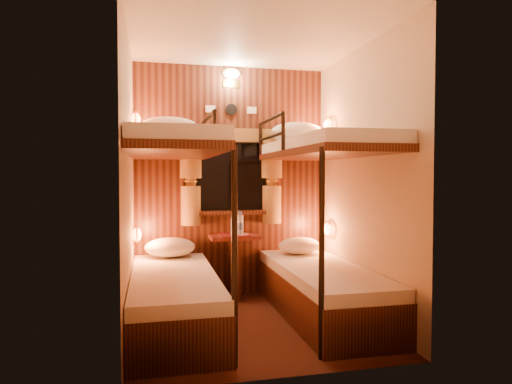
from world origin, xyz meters
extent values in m
plane|color=#3C1610|center=(0.00, 0.00, 0.00)|extent=(2.10, 2.10, 0.00)
plane|color=silver|center=(0.00, 0.00, 2.40)|extent=(2.10, 2.10, 0.00)
plane|color=#C6B293|center=(0.00, 1.05, 1.20)|extent=(2.40, 0.00, 2.40)
plane|color=#C6B293|center=(0.00, -1.05, 1.20)|extent=(2.40, 0.00, 2.40)
plane|color=#C6B293|center=(-1.00, 0.00, 1.20)|extent=(0.00, 2.40, 2.40)
plane|color=#C6B293|center=(1.00, 0.00, 1.20)|extent=(0.00, 2.40, 2.40)
cube|color=black|center=(0.00, 1.04, 1.20)|extent=(2.00, 0.03, 2.40)
cube|color=black|center=(-0.65, 0.07, 0.17)|extent=(0.70, 1.90, 0.35)
cube|color=silver|center=(-0.65, 0.07, 0.40)|extent=(0.68, 1.88, 0.10)
cube|color=black|center=(-0.65, 0.07, 1.45)|extent=(0.70, 1.90, 0.06)
cube|color=silver|center=(-0.65, 0.07, 1.53)|extent=(0.68, 1.88, 0.10)
cylinder|color=black|center=(-0.30, -0.83, 0.72)|extent=(0.04, 0.04, 1.45)
cylinder|color=black|center=(-0.30, 0.95, 1.64)|extent=(0.04, 0.04, 0.32)
cylinder|color=black|center=(-0.30, 0.10, 1.64)|extent=(0.04, 0.04, 0.32)
cylinder|color=black|center=(-0.30, 0.53, 1.80)|extent=(0.04, 0.85, 0.04)
cylinder|color=black|center=(-0.30, 0.53, 1.63)|extent=(0.03, 0.85, 0.03)
cube|color=black|center=(0.65, 0.07, 0.17)|extent=(0.70, 1.90, 0.35)
cube|color=silver|center=(0.65, 0.07, 0.40)|extent=(0.68, 1.88, 0.10)
cube|color=black|center=(0.65, 0.07, 1.45)|extent=(0.70, 1.90, 0.06)
cube|color=silver|center=(0.65, 0.07, 1.53)|extent=(0.68, 1.88, 0.10)
cylinder|color=black|center=(0.30, -0.83, 0.72)|extent=(0.04, 0.04, 1.45)
cylinder|color=black|center=(0.30, 0.95, 1.64)|extent=(0.04, 0.04, 0.32)
cylinder|color=black|center=(0.30, 0.10, 1.64)|extent=(0.04, 0.04, 0.32)
cylinder|color=black|center=(0.30, 0.53, 1.80)|extent=(0.04, 0.85, 0.04)
cylinder|color=black|center=(0.30, 0.53, 1.63)|extent=(0.03, 0.85, 0.03)
cube|color=black|center=(0.00, 1.02, 1.25)|extent=(0.98, 0.02, 0.78)
cube|color=black|center=(0.00, 1.01, 1.25)|extent=(0.90, 0.01, 0.70)
cube|color=black|center=(0.00, 0.97, 0.87)|extent=(1.00, 0.12, 0.04)
cube|color=olive|center=(0.00, 0.98, 1.68)|extent=(1.10, 0.06, 0.14)
cylinder|color=olive|center=(-0.43, 0.97, 1.43)|extent=(0.22, 0.22, 0.40)
cylinder|color=olive|center=(-0.43, 0.97, 1.20)|extent=(0.11, 0.11, 0.12)
cylinder|color=olive|center=(-0.43, 0.97, 0.95)|extent=(0.20, 0.20, 0.40)
torus|color=#B48B35|center=(-0.43, 0.97, 1.20)|extent=(0.14, 0.14, 0.02)
cylinder|color=olive|center=(0.43, 0.97, 1.43)|extent=(0.22, 0.22, 0.40)
cylinder|color=olive|center=(0.43, 0.97, 1.20)|extent=(0.11, 0.11, 0.12)
cylinder|color=olive|center=(0.43, 0.97, 0.95)|extent=(0.20, 0.20, 0.40)
torus|color=#B48B35|center=(0.43, 0.97, 1.20)|extent=(0.14, 0.14, 0.02)
cylinder|color=black|center=(0.00, 1.02, 1.95)|extent=(0.12, 0.02, 0.12)
cube|color=silver|center=(-0.22, 1.02, 1.95)|extent=(0.10, 0.01, 0.07)
cube|color=silver|center=(0.22, 1.02, 1.95)|extent=(0.10, 0.01, 0.07)
cube|color=#B48B35|center=(0.00, 1.02, 2.22)|extent=(0.18, 0.01, 0.08)
ellipsoid|color=#FFCC8C|center=(0.00, 1.00, 2.32)|extent=(0.18, 0.09, 0.11)
ellipsoid|color=orange|center=(-0.96, 0.70, 0.70)|extent=(0.08, 0.20, 0.13)
torus|color=#B48B35|center=(-0.96, 0.70, 0.70)|extent=(0.02, 0.17, 0.17)
ellipsoid|color=orange|center=(-0.96, 0.70, 1.78)|extent=(0.08, 0.20, 0.13)
torus|color=#B48B35|center=(-0.96, 0.70, 1.78)|extent=(0.02, 0.17, 0.17)
ellipsoid|color=orange|center=(0.96, 0.70, 0.70)|extent=(0.08, 0.20, 0.13)
torus|color=#B48B35|center=(0.96, 0.70, 0.70)|extent=(0.02, 0.17, 0.17)
ellipsoid|color=orange|center=(0.96, 0.70, 1.78)|extent=(0.08, 0.20, 0.13)
torus|color=#B48B35|center=(0.96, 0.70, 1.78)|extent=(0.02, 0.17, 0.17)
cube|color=#5E1815|center=(0.00, 0.85, 0.63)|extent=(0.50, 0.34, 0.04)
cube|color=black|center=(0.00, 0.85, 0.30)|extent=(0.08, 0.30, 0.61)
cube|color=maroon|center=(0.00, 0.85, 0.65)|extent=(0.30, 0.34, 0.01)
cylinder|color=#99BFE5|center=(-0.01, 0.84, 0.74)|extent=(0.06, 0.06, 0.19)
cylinder|color=#4468CD|center=(-0.01, 0.84, 0.73)|extent=(0.06, 0.06, 0.07)
cylinder|color=#4468CD|center=(-0.01, 0.84, 0.86)|extent=(0.03, 0.03, 0.03)
cylinder|color=#99BFE5|center=(0.05, 0.80, 0.75)|extent=(0.07, 0.07, 0.21)
cylinder|color=#4468CD|center=(0.05, 0.80, 0.74)|extent=(0.07, 0.07, 0.07)
cylinder|color=#4468CD|center=(0.05, 0.80, 0.88)|extent=(0.04, 0.04, 0.03)
cube|color=silver|center=(0.09, 0.80, 0.65)|extent=(0.10, 0.09, 0.01)
cube|color=silver|center=(0.12, 0.92, 0.65)|extent=(0.08, 0.07, 0.01)
ellipsoid|color=silver|center=(-0.65, 0.80, 0.55)|extent=(0.49, 0.35, 0.19)
ellipsoid|color=silver|center=(0.65, 0.70, 0.54)|extent=(0.43, 0.31, 0.17)
ellipsoid|color=silver|center=(-0.65, 0.66, 1.70)|extent=(0.57, 0.41, 0.22)
ellipsoid|color=silver|center=(0.65, 0.79, 1.70)|extent=(0.56, 0.40, 0.22)
camera|label=1|loc=(-0.82, -3.73, 1.25)|focal=32.00mm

